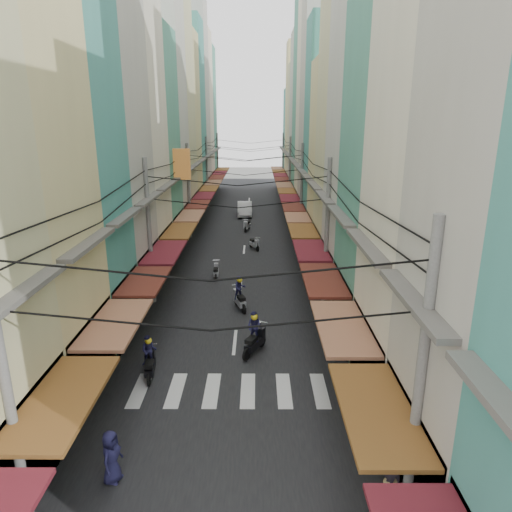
{
  "coord_description": "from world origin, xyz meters",
  "views": [
    {
      "loc": [
        1.06,
        -21.44,
        10.11
      ],
      "look_at": [
        0.99,
        3.05,
        2.75
      ],
      "focal_mm": 32.0,
      "sensor_mm": 36.0,
      "label": 1
    }
  ],
  "objects_px": {
    "bicycle": "(385,328)",
    "market_umbrella": "(417,364)",
    "traffic_sign": "(343,284)",
    "white_car": "(245,216)"
  },
  "relations": [
    {
      "from": "bicycle",
      "to": "market_umbrella",
      "type": "distance_m",
      "value": 7.57
    },
    {
      "from": "white_car",
      "to": "bicycle",
      "type": "relative_size",
      "value": 2.9
    },
    {
      "from": "market_umbrella",
      "to": "traffic_sign",
      "type": "height_order",
      "value": "traffic_sign"
    },
    {
      "from": "white_car",
      "to": "market_umbrella",
      "type": "distance_m",
      "value": 35.98
    },
    {
      "from": "bicycle",
      "to": "traffic_sign",
      "type": "relative_size",
      "value": 0.62
    },
    {
      "from": "white_car",
      "to": "market_umbrella",
      "type": "bearing_deg",
      "value": -81.0
    },
    {
      "from": "bicycle",
      "to": "traffic_sign",
      "type": "xyz_separation_m",
      "value": [
        -2.09,
        0.74,
        2.08
      ]
    },
    {
      "from": "bicycle",
      "to": "traffic_sign",
      "type": "bearing_deg",
      "value": 57.43
    },
    {
      "from": "market_umbrella",
      "to": "white_car",
      "type": "bearing_deg",
      "value": 100.96
    },
    {
      "from": "white_car",
      "to": "bicycle",
      "type": "bearing_deg",
      "value": -76.41
    }
  ]
}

